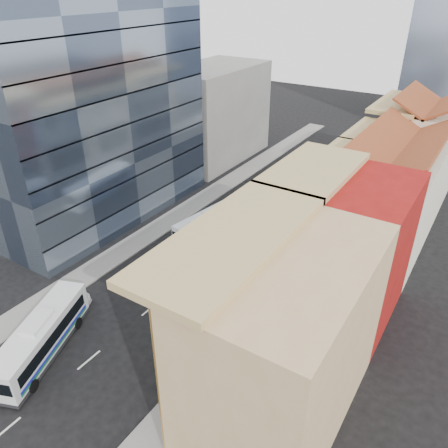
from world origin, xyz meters
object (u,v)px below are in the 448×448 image
Objects in this scene: shophouse_tan at (285,342)px; bus_left_far at (216,222)px; sedan_left at (65,308)px; bus_left_near at (41,337)px; office_tower at (86,87)px; bus_right at (214,286)px.

shophouse_tan reaches higher than bus_left_far.
bus_left_near is at bearing -58.54° from sedan_left.
shophouse_tan is 0.47× the size of office_tower.
office_tower is 6.54× the size of sedan_left.
shophouse_tan reaches higher than sedan_left.
office_tower is at bearing 103.80° from bus_left_near.
bus_right is (6.23, -9.54, 0.00)m from bus_left_far.
bus_right is (-9.77, 6.81, -4.27)m from shophouse_tan.
shophouse_tan is 20.25m from sedan_left.
shophouse_tan is 23.27m from bus_left_far.
bus_right is at bearing 36.42° from bus_left_near.
shophouse_tan reaches higher than bus_right.
bus_right is at bearing -18.71° from office_tower.
shophouse_tan is at bearing 6.59° from sedan_left.
sedan_left is at bearing 97.98° from bus_left_near.
bus_left_far is 2.36× the size of sedan_left.
bus_left_near is at bearing -54.79° from office_tower.
bus_right reaches higher than sedan_left.
bus_left_near is at bearing -85.05° from bus_left_far.
bus_left_far is at bearing 8.92° from office_tower.
sedan_left is (11.50, -15.54, -14.22)m from office_tower.
bus_right reaches higher than bus_left_far.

